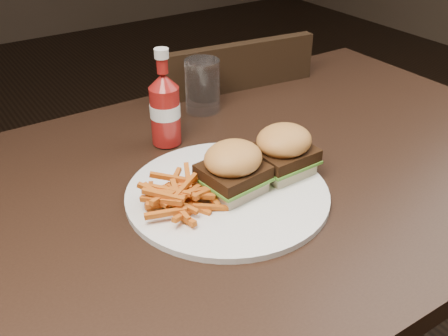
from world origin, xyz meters
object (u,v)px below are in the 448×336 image
chair_far (210,167)px  ketchup_bottle (165,116)px  dining_table (264,174)px  tumbler (202,87)px  plate (227,194)px

chair_far → ketchup_bottle: size_ratio=3.53×
dining_table → chair_far: size_ratio=2.98×
ketchup_bottle → tumbler: (0.14, 0.09, -0.01)m
dining_table → tumbler: size_ratio=10.14×
plate → ketchup_bottle: bearing=88.9°
plate → tumbler: size_ratio=2.85×
chair_far → plate: 0.71m
tumbler → plate: bearing=-114.7°
dining_table → chair_far: (0.19, 0.50, -0.30)m
dining_table → plate: (-0.11, -0.05, 0.03)m
ketchup_bottle → chair_far: bearing=47.5°
dining_table → chair_far: bearing=69.1°
tumbler → ketchup_bottle: bearing=-146.2°
plate → tumbler: 0.35m
chair_far → ketchup_bottle: bearing=54.6°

